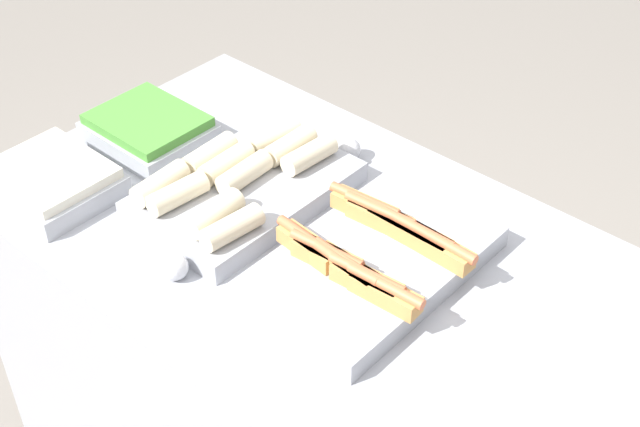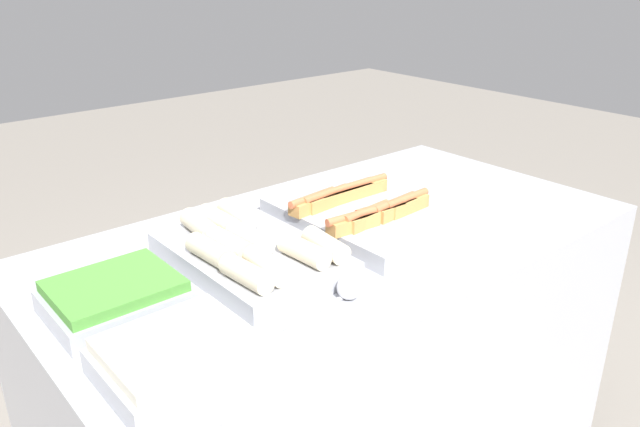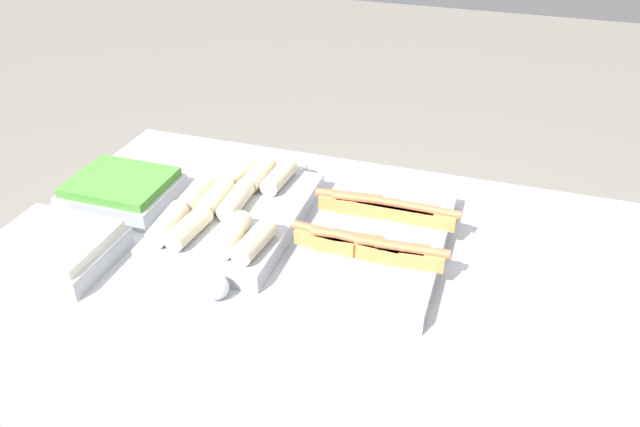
# 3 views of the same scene
# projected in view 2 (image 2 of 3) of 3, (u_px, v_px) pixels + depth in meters

# --- Properties ---
(counter) EXTENTS (1.67, 0.88, 0.95)m
(counter) POSITION_uv_depth(u_px,v_px,m) (339.00, 374.00, 1.91)
(counter) COLOR #A8AAB2
(counter) RESTS_ON ground_plane
(tray_hotdogs) EXTENTS (0.37, 0.51, 0.10)m
(tray_hotdogs) POSITION_uv_depth(u_px,v_px,m) (359.00, 215.00, 1.76)
(tray_hotdogs) COLOR #A8AAB2
(tray_hotdogs) RESTS_ON counter
(tray_wraps) EXTENTS (0.31, 0.48, 0.10)m
(tray_wraps) POSITION_uv_depth(u_px,v_px,m) (250.00, 252.00, 1.53)
(tray_wraps) COLOR #A8AAB2
(tray_wraps) RESTS_ON counter
(tray_side_front) EXTENTS (0.28, 0.23, 0.07)m
(tray_side_front) POSITION_uv_depth(u_px,v_px,m) (178.00, 356.00, 1.14)
(tray_side_front) COLOR #A8AAB2
(tray_side_front) RESTS_ON counter
(tray_side_back) EXTENTS (0.28, 0.23, 0.07)m
(tray_side_back) POSITION_uv_depth(u_px,v_px,m) (115.00, 297.00, 1.34)
(tray_side_back) COLOR #A8AAB2
(tray_side_back) RESTS_ON counter
(serving_spoon_near) EXTENTS (0.24, 0.06, 0.06)m
(serving_spoon_near) POSITION_uv_depth(u_px,v_px,m) (346.00, 290.00, 1.38)
(serving_spoon_near) COLOR silver
(serving_spoon_near) RESTS_ON counter
(serving_spoon_far) EXTENTS (0.23, 0.06, 0.06)m
(serving_spoon_far) POSITION_uv_depth(u_px,v_px,m) (214.00, 217.00, 1.77)
(serving_spoon_far) COLOR silver
(serving_spoon_far) RESTS_ON counter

